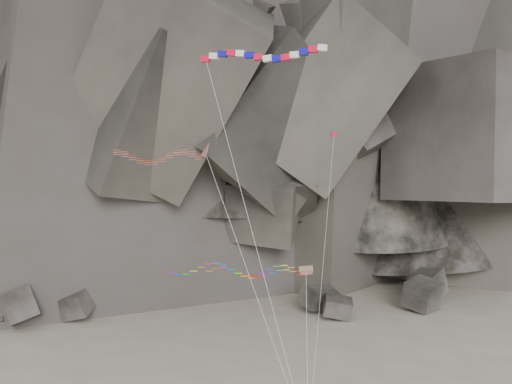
{
  "coord_description": "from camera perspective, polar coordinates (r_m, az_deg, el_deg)",
  "views": [
    {
      "loc": [
        -8.49,
        -47.21,
        20.81
      ],
      "look_at": [
        -0.16,
        6.0,
        19.03
      ],
      "focal_mm": 40.0,
      "sensor_mm": 36.0,
      "label": 1
    }
  ],
  "objects": [
    {
      "name": "banner_kite",
      "position": [
        47.4,
        0.66,
        13.36
      ],
      "size": [
        9.86,
        8.96,
        29.6
      ],
      "rotation": [
        0.0,
        0.0,
        -0.43
      ],
      "color": "red",
      "rests_on": "ground"
    },
    {
      "name": "delta_kite",
      "position": [
        48.73,
        -9.98,
        3.61
      ],
      "size": [
        14.76,
        10.31,
        22.13
      ],
      "rotation": [
        0.0,
        0.0,
        0.23
      ],
      "color": "red",
      "rests_on": "ground"
    },
    {
      "name": "headland",
      "position": [
        119.41,
        -4.79,
        12.11
      ],
      "size": [
        110.0,
        70.0,
        84.0
      ],
      "primitive_type": null,
      "color": "#4E4940",
      "rests_on": "ground"
    },
    {
      "name": "pennant_kite",
      "position": [
        48.93,
        7.29,
        -0.08
      ],
      "size": [
        5.0,
        9.73,
        23.03
      ],
      "rotation": [
        0.0,
        0.0,
        0.39
      ],
      "color": "red",
      "rests_on": "ground"
    },
    {
      "name": "parafoil_kite",
      "position": [
        50.61,
        -2.31,
        -7.78
      ],
      "size": [
        13.17,
        10.47,
        11.49
      ],
      "rotation": [
        0.0,
        0.0,
        -0.23
      ],
      "color": "yellow",
      "rests_on": "ground"
    },
    {
      "name": "boulder_field",
      "position": [
        83.63,
        -4.44,
        -11.3
      ],
      "size": [
        78.1,
        14.56,
        6.1
      ],
      "color": "#47423F",
      "rests_on": "ground"
    }
  ]
}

